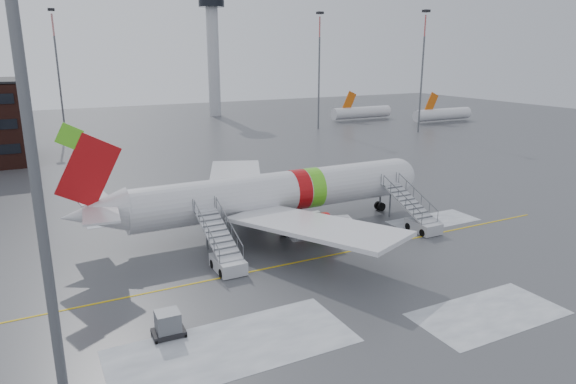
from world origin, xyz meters
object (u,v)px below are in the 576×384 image
airstair_aft (224,254)px  pushback_tug (346,227)px  uld_container (168,325)px  light_mast_near (32,153)px  airliner (269,194)px  airstair_fwd (418,219)px

airstair_aft → pushback_tug: 12.49m
airstair_aft → uld_container: 10.27m
uld_container → light_mast_near: size_ratio=0.08×
airstair_aft → pushback_tug: size_ratio=2.28×
airliner → light_mast_near: bearing=-134.6°
airstair_fwd → pushback_tug: 7.21m
airliner → airstair_aft: airliner is taller
airliner → airstair_aft: bearing=-136.7°
pushback_tug → uld_container: 21.19m
light_mast_near → airliner: bearing=45.4°
airstair_fwd → airstair_aft: (-19.37, 0.00, 0.00)m
airliner → light_mast_near: light_mast_near is taller
airliner → airstair_aft: (-6.94, -6.54, -2.35)m
airliner → airstair_fwd: airliner is taller
airliner → airstair_fwd: size_ratio=4.55×
airstair_aft → pushback_tug: (12.37, 1.69, -0.30)m
uld_container → light_mast_near: bearing=-139.0°
uld_container → light_mast_near: 14.16m
airstair_fwd → airstair_aft: bearing=180.0°
pushback_tug → light_mast_near: 31.22m
light_mast_near → pushback_tug: bearing=30.8°
pushback_tug → light_mast_near: (-24.86, -14.85, 11.68)m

